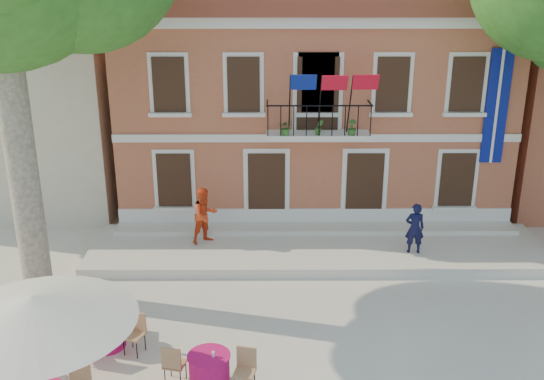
{
  "coord_description": "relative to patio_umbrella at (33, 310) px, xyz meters",
  "views": [
    {
      "loc": [
        0.48,
        -12.73,
        8.03
      ],
      "look_at": [
        0.56,
        3.5,
        2.41
      ],
      "focal_mm": 40.0,
      "sensor_mm": 36.0,
      "label": 1
    }
  ],
  "objects": [
    {
      "name": "terrace",
      "position": [
        5.74,
        7.6,
        -2.32
      ],
      "size": [
        14.0,
        3.4,
        0.3
      ],
      "primitive_type": "cube",
      "color": "silver",
      "rests_on": "ground"
    },
    {
      "name": "patio_umbrella",
      "position": [
        0.0,
        0.0,
        0.0
      ],
      "size": [
        3.7,
        3.7,
        2.75
      ],
      "color": "black",
      "rests_on": "ground"
    },
    {
      "name": "neighbor_west",
      "position": [
        -5.76,
        14.2,
        0.75
      ],
      "size": [
        9.4,
        9.4,
        6.4
      ],
      "color": "beige",
      "rests_on": "ground"
    },
    {
      "name": "pedestrian_orange",
      "position": [
        2.25,
        7.84,
        -1.29
      ],
      "size": [
        1.09,
        1.06,
        1.77
      ],
      "primitive_type": "imported",
      "rotation": [
        0.0,
        0.0,
        0.66
      ],
      "color": "#ED451B",
      "rests_on": "terrace"
    },
    {
      "name": "pedestrian_navy",
      "position": [
        8.55,
        7.05,
        -1.39
      ],
      "size": [
        0.58,
        0.39,
        1.56
      ],
      "primitive_type": "imported",
      "rotation": [
        0.0,
        0.0,
        3.11
      ],
      "color": "black",
      "rests_on": "terrace"
    },
    {
      "name": "main_building",
      "position": [
        5.74,
        13.19,
        1.31
      ],
      "size": [
        13.5,
        9.59,
        7.5
      ],
      "color": "#BB6143",
      "rests_on": "ground"
    },
    {
      "name": "cafe_table_3",
      "position": [
        0.47,
        2.59,
        -2.04
      ],
      "size": [
        1.85,
        1.74,
        0.95
      ],
      "color": "#D7145F",
      "rests_on": "ground"
    },
    {
      "name": "ground",
      "position": [
        3.74,
        3.2,
        -2.47
      ],
      "size": [
        90.0,
        90.0,
        0.0
      ],
      "primitive_type": "plane",
      "color": "beige",
      "rests_on": "ground"
    },
    {
      "name": "cafe_table_4",
      "position": [
        2.98,
        1.08,
        -2.05
      ],
      "size": [
        1.97,
        0.9,
        0.95
      ],
      "color": "#D7145F",
      "rests_on": "ground"
    }
  ]
}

